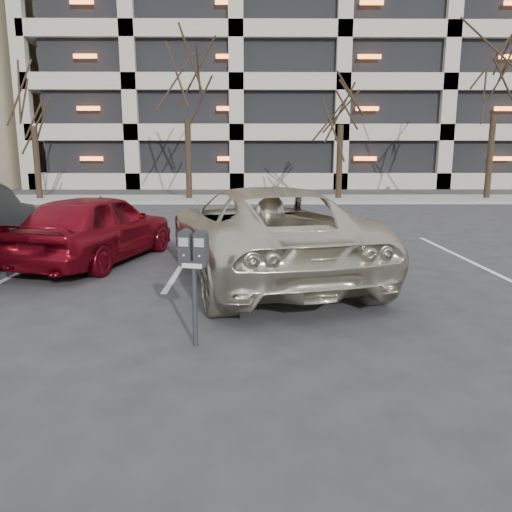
{
  "coord_description": "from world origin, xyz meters",
  "views": [
    {
      "loc": [
        -0.08,
        -7.49,
        2.02
      ],
      "look_at": [
        -0.03,
        -1.85,
        0.89
      ],
      "focal_mm": 35.0,
      "sensor_mm": 36.0,
      "label": 1
    }
  ],
  "objects_px": {
    "parking_meter": "(194,259)",
    "suv_silver": "(262,232)",
    "tree_a": "(30,79)",
    "tree_d": "(499,60)",
    "tree_b": "(186,68)",
    "car_red": "(97,227)",
    "tree_c": "(342,77)"
  },
  "relations": [
    {
      "from": "parking_meter",
      "to": "suv_silver",
      "type": "height_order",
      "value": "suv_silver"
    },
    {
      "from": "tree_a",
      "to": "tree_d",
      "type": "height_order",
      "value": "tree_d"
    },
    {
      "from": "tree_d",
      "to": "suv_silver",
      "type": "distance_m",
      "value": 19.48
    },
    {
      "from": "tree_a",
      "to": "parking_meter",
      "type": "height_order",
      "value": "tree_a"
    },
    {
      "from": "tree_d",
      "to": "tree_a",
      "type": "bearing_deg",
      "value": 180.0
    },
    {
      "from": "parking_meter",
      "to": "tree_b",
      "type": "bearing_deg",
      "value": 110.86
    },
    {
      "from": "tree_a",
      "to": "tree_b",
      "type": "relative_size",
      "value": 0.92
    },
    {
      "from": "tree_d",
      "to": "car_red",
      "type": "relative_size",
      "value": 2.17
    },
    {
      "from": "tree_a",
      "to": "tree_b",
      "type": "distance_m",
      "value": 7.02
    },
    {
      "from": "suv_silver",
      "to": "parking_meter",
      "type": "bearing_deg",
      "value": 62.09
    },
    {
      "from": "tree_d",
      "to": "parking_meter",
      "type": "xyz_separation_m",
      "value": [
        -11.69,
        -18.35,
        -5.31
      ]
    },
    {
      "from": "tree_a",
      "to": "car_red",
      "type": "distance_m",
      "value": 16.29
    },
    {
      "from": "tree_a",
      "to": "tree_d",
      "type": "xyz_separation_m",
      "value": [
        21.0,
        0.0,
        0.85
      ]
    },
    {
      "from": "tree_a",
      "to": "suv_silver",
      "type": "bearing_deg",
      "value": -56.37
    },
    {
      "from": "tree_a",
      "to": "parking_meter",
      "type": "relative_size",
      "value": 6.0
    },
    {
      "from": "tree_d",
      "to": "suv_silver",
      "type": "relative_size",
      "value": 1.45
    },
    {
      "from": "suv_silver",
      "to": "car_red",
      "type": "bearing_deg",
      "value": -35.16
    },
    {
      "from": "parking_meter",
      "to": "tree_d",
      "type": "bearing_deg",
      "value": 71.2
    },
    {
      "from": "car_red",
      "to": "tree_b",
      "type": "bearing_deg",
      "value": -75.72
    },
    {
      "from": "suv_silver",
      "to": "tree_a",
      "type": "bearing_deg",
      "value": -70.3
    },
    {
      "from": "tree_a",
      "to": "car_red",
      "type": "xyz_separation_m",
      "value": [
        6.94,
        -13.95,
        -4.73
      ]
    },
    {
      "from": "suv_silver",
      "to": "car_red",
      "type": "distance_m",
      "value": 3.39
    },
    {
      "from": "tree_b",
      "to": "tree_a",
      "type": "bearing_deg",
      "value": 180.0
    },
    {
      "from": "tree_b",
      "to": "car_red",
      "type": "xyz_separation_m",
      "value": [
        -0.06,
        -13.95,
        -5.21
      ]
    },
    {
      "from": "tree_c",
      "to": "car_red",
      "type": "xyz_separation_m",
      "value": [
        -7.06,
        -13.95,
        -4.86
      ]
    },
    {
      "from": "tree_a",
      "to": "car_red",
      "type": "relative_size",
      "value": 1.87
    },
    {
      "from": "tree_c",
      "to": "tree_d",
      "type": "distance_m",
      "value": 7.04
    },
    {
      "from": "tree_b",
      "to": "suv_silver",
      "type": "height_order",
      "value": "tree_b"
    },
    {
      "from": "tree_b",
      "to": "tree_d",
      "type": "distance_m",
      "value": 14.01
    },
    {
      "from": "tree_c",
      "to": "parking_meter",
      "type": "relative_size",
      "value": 6.14
    },
    {
      "from": "tree_c",
      "to": "car_red",
      "type": "relative_size",
      "value": 1.92
    },
    {
      "from": "tree_a",
      "to": "suv_silver",
      "type": "distance_m",
      "value": 18.81
    }
  ]
}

